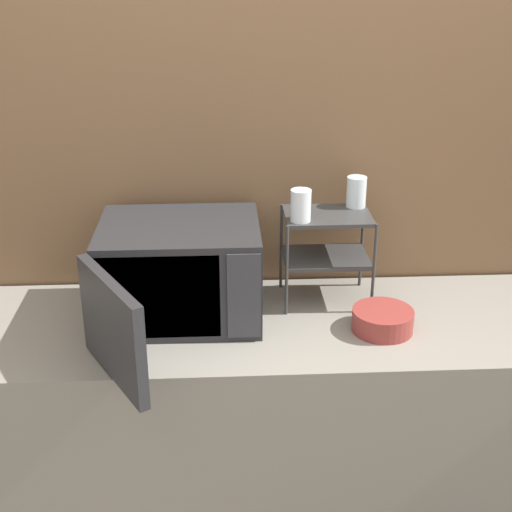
% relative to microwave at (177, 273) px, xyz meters
% --- Properties ---
extents(wall_back, '(8.00, 0.06, 2.60)m').
position_rel_microwave_xyz_m(wall_back, '(0.35, 0.29, 0.27)').
color(wall_back, brown).
rests_on(wall_back, ground_plane).
extents(counter, '(1.99, 0.61, 0.88)m').
position_rel_microwave_xyz_m(counter, '(0.35, -0.05, -0.59)').
color(counter, gray).
rests_on(counter, ground_plane).
extents(microwave, '(0.51, 0.73, 0.30)m').
position_rel_microwave_xyz_m(microwave, '(0.00, 0.00, 0.00)').
color(microwave, '#262628').
rests_on(microwave, counter).
extents(dish_rack, '(0.28, 0.21, 0.30)m').
position_rel_microwave_xyz_m(dish_rack, '(0.47, 0.10, 0.07)').
color(dish_rack, '#333333').
rests_on(dish_rack, counter).
extents(glass_front_left, '(0.06, 0.06, 0.10)m').
position_rel_microwave_xyz_m(glass_front_left, '(0.38, 0.04, 0.20)').
color(glass_front_left, silver).
rests_on(glass_front_left, dish_rack).
extents(glass_back_right, '(0.06, 0.06, 0.10)m').
position_rel_microwave_xyz_m(glass_back_right, '(0.58, 0.16, 0.20)').
color(glass_back_right, silver).
rests_on(glass_back_right, dish_rack).
extents(bowl, '(0.19, 0.19, 0.07)m').
position_rel_microwave_xyz_m(bowl, '(0.62, -0.12, -0.12)').
color(bowl, maroon).
rests_on(bowl, counter).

